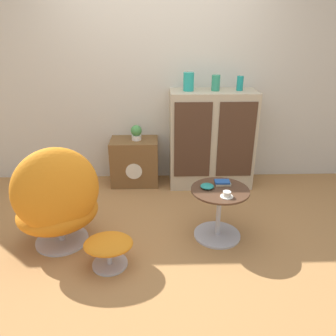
# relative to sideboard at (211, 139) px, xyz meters

# --- Properties ---
(ground_plane) EXTENTS (12.00, 12.00, 0.00)m
(ground_plane) POSITION_rel_sideboard_xyz_m (-0.63, -1.18, -0.58)
(ground_plane) COLOR #A87542
(wall_back) EXTENTS (6.40, 0.06, 2.60)m
(wall_back) POSITION_rel_sideboard_xyz_m (-0.63, 0.26, 0.72)
(wall_back) COLOR beige
(wall_back) RESTS_ON ground_plane
(sideboard) EXTENTS (1.00, 0.47, 1.17)m
(sideboard) POSITION_rel_sideboard_xyz_m (0.00, 0.00, 0.00)
(sideboard) COLOR tan
(sideboard) RESTS_ON ground_plane
(tv_console) EXTENTS (0.58, 0.40, 0.57)m
(tv_console) POSITION_rel_sideboard_xyz_m (-0.94, 0.03, -0.30)
(tv_console) COLOR brown
(tv_console) RESTS_ON ground_plane
(egg_chair) EXTENTS (0.92, 0.89, 0.98)m
(egg_chair) POSITION_rel_sideboard_xyz_m (-1.52, -1.27, -0.13)
(egg_chair) COLOR #B7B7BC
(egg_chair) RESTS_ON ground_plane
(ottoman) EXTENTS (0.40, 0.34, 0.26)m
(ottoman) POSITION_rel_sideboard_xyz_m (-1.06, -1.56, -0.40)
(ottoman) COLOR #B7B7BC
(ottoman) RESTS_ON ground_plane
(coffee_table) EXTENTS (0.53, 0.53, 0.50)m
(coffee_table) POSITION_rel_sideboard_xyz_m (-0.09, -1.17, -0.31)
(coffee_table) COLOR #B7B7BC
(coffee_table) RESTS_ON ground_plane
(vase_leftmost) EXTENTS (0.12, 0.12, 0.21)m
(vase_leftmost) POSITION_rel_sideboard_xyz_m (-0.29, 0.00, 0.69)
(vase_leftmost) COLOR teal
(vase_leftmost) RESTS_ON sideboard
(vase_inner_left) EXTENTS (0.10, 0.10, 0.18)m
(vase_inner_left) POSITION_rel_sideboard_xyz_m (0.02, 0.00, 0.67)
(vase_inner_left) COLOR #2D8E6B
(vase_inner_left) RESTS_ON sideboard
(vase_inner_right) EXTENTS (0.08, 0.08, 0.16)m
(vase_inner_right) POSITION_rel_sideboard_xyz_m (0.30, 0.00, 0.66)
(vase_inner_right) COLOR teal
(vase_inner_right) RESTS_ON sideboard
(potted_plant) EXTENTS (0.13, 0.13, 0.18)m
(potted_plant) POSITION_rel_sideboard_xyz_m (-0.91, 0.03, 0.08)
(potted_plant) COLOR silver
(potted_plant) RESTS_ON tv_console
(teacup) EXTENTS (0.11, 0.11, 0.05)m
(teacup) POSITION_rel_sideboard_xyz_m (-0.06, -1.31, -0.07)
(teacup) COLOR silver
(teacup) RESTS_ON coffee_table
(book_stack) EXTENTS (0.15, 0.10, 0.04)m
(book_stack) POSITION_rel_sideboard_xyz_m (-0.05, -1.07, -0.07)
(book_stack) COLOR beige
(book_stack) RESTS_ON coffee_table
(bowl) EXTENTS (0.12, 0.12, 0.04)m
(bowl) POSITION_rel_sideboard_xyz_m (-0.20, -1.13, -0.07)
(bowl) COLOR #1E7A70
(bowl) RESTS_ON coffee_table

